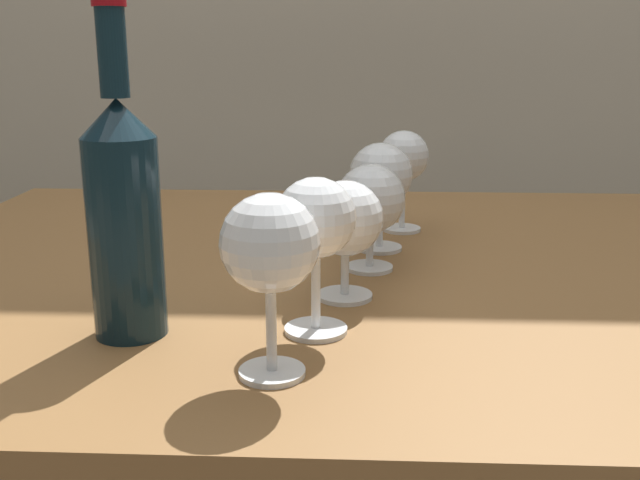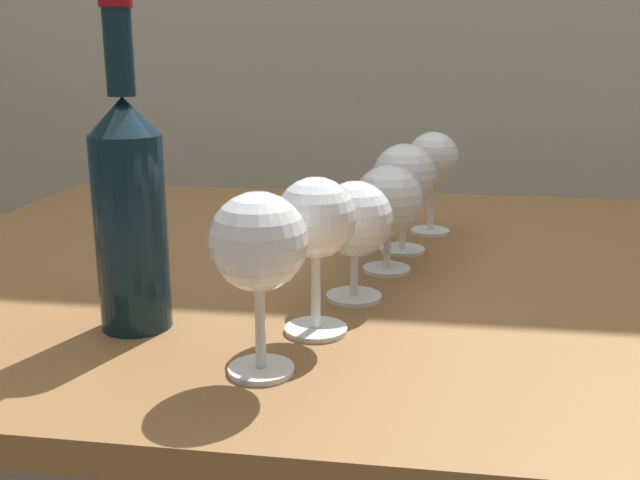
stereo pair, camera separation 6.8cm
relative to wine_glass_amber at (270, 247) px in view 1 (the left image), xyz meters
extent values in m
cube|color=brown|center=(0.03, 0.34, -0.13)|extent=(1.17, 0.93, 0.03)
cylinder|color=brown|center=(-0.49, 0.74, -0.50)|extent=(0.06, 0.06, 0.71)
cylinder|color=brown|center=(0.55, 0.74, -0.50)|extent=(0.06, 0.06, 0.71)
cylinder|color=white|center=(0.00, 0.00, -0.11)|extent=(0.06, 0.06, 0.00)
cylinder|color=white|center=(0.00, 0.00, -0.06)|extent=(0.01, 0.01, 0.08)
sphere|color=white|center=(0.00, 0.00, 0.00)|extent=(0.08, 0.08, 0.08)
ellipsoid|color=gold|center=(0.00, 0.00, 0.00)|extent=(0.07, 0.07, 0.03)
cylinder|color=white|center=(0.04, 0.10, -0.11)|extent=(0.06, 0.06, 0.00)
cylinder|color=white|center=(0.04, 0.10, -0.06)|extent=(0.01, 0.01, 0.08)
sphere|color=white|center=(0.04, 0.10, 0.00)|extent=(0.08, 0.08, 0.08)
ellipsoid|color=beige|center=(0.04, 0.10, 0.00)|extent=(0.07, 0.07, 0.04)
cylinder|color=white|center=(0.06, 0.20, -0.11)|extent=(0.06, 0.06, 0.00)
cylinder|color=white|center=(0.06, 0.20, -0.08)|extent=(0.01, 0.01, 0.06)
sphere|color=white|center=(0.06, 0.20, -0.02)|extent=(0.08, 0.08, 0.08)
ellipsoid|color=#470A16|center=(0.06, 0.20, -0.02)|extent=(0.07, 0.07, 0.03)
cylinder|color=white|center=(0.09, 0.30, -0.11)|extent=(0.06, 0.06, 0.00)
cylinder|color=white|center=(0.09, 0.30, -0.08)|extent=(0.01, 0.01, 0.06)
sphere|color=white|center=(0.09, 0.30, -0.02)|extent=(0.08, 0.08, 0.08)
ellipsoid|color=#380711|center=(0.09, 0.30, -0.03)|extent=(0.07, 0.07, 0.03)
cylinder|color=white|center=(0.10, 0.39, -0.11)|extent=(0.06, 0.06, 0.00)
cylinder|color=white|center=(0.10, 0.39, -0.07)|extent=(0.01, 0.01, 0.07)
sphere|color=white|center=(0.10, 0.39, -0.01)|extent=(0.08, 0.08, 0.08)
ellipsoid|color=maroon|center=(0.10, 0.39, -0.01)|extent=(0.07, 0.07, 0.03)
cylinder|color=white|center=(0.14, 0.50, -0.11)|extent=(0.06, 0.06, 0.00)
cylinder|color=white|center=(0.14, 0.50, -0.07)|extent=(0.01, 0.01, 0.08)
sphere|color=white|center=(0.14, 0.50, 0.00)|extent=(0.07, 0.07, 0.07)
cylinder|color=#0F232D|center=(-0.14, 0.09, -0.02)|extent=(0.07, 0.07, 0.19)
cone|color=#0F232D|center=(-0.14, 0.09, 0.09)|extent=(0.07, 0.07, 0.03)
cylinder|color=#0F232D|center=(-0.14, 0.09, 0.15)|extent=(0.03, 0.03, 0.08)
camera|label=1|loc=(0.07, -0.56, 0.16)|focal=40.97mm
camera|label=2|loc=(0.13, -0.56, 0.16)|focal=40.97mm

